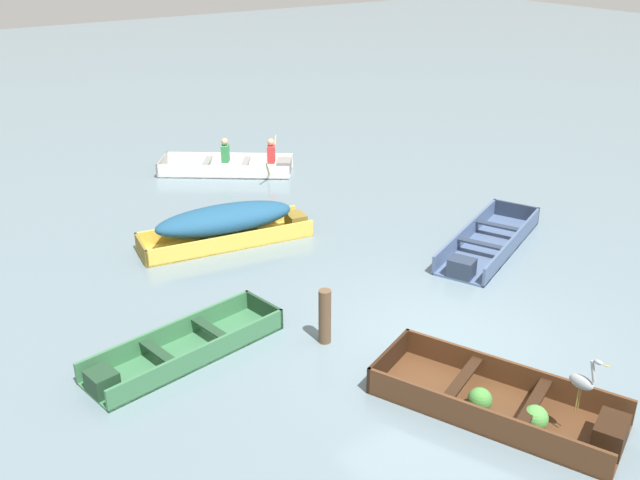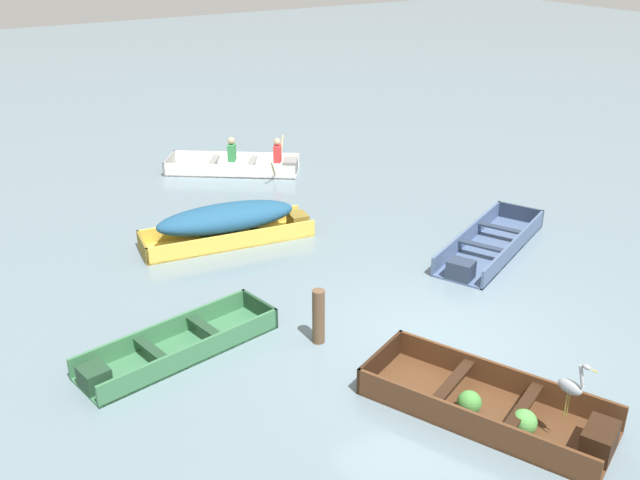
# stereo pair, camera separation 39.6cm
# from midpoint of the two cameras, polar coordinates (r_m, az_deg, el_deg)

# --- Properties ---
(ground_plane) EXTENTS (80.00, 80.00, 0.00)m
(ground_plane) POSITION_cam_midpoint_polar(r_m,az_deg,el_deg) (11.33, 10.42, -8.32)
(ground_plane) COLOR slate
(dinghy_dark_varnish_foreground) EXTENTS (2.48, 3.50, 0.41)m
(dinghy_dark_varnish_foreground) POSITION_cam_midpoint_polar(r_m,az_deg,el_deg) (9.96, 15.15, -12.93)
(dinghy_dark_varnish_foreground) COLOR #4C2D19
(dinghy_dark_varnish_foreground) RESTS_ON ground
(skiff_slate_blue_near_moored) EXTENTS (3.54, 2.39, 0.38)m
(skiff_slate_blue_near_moored) POSITION_cam_midpoint_polar(r_m,az_deg,el_deg) (14.48, 14.07, -0.51)
(skiff_slate_blue_near_moored) COLOR #475B7F
(skiff_slate_blue_near_moored) RESTS_ON ground
(skiff_yellow_mid_moored) EXTENTS (3.57, 1.43, 0.80)m
(skiff_yellow_mid_moored) POSITION_cam_midpoint_polar(r_m,az_deg,el_deg) (14.50, -6.62, 1.51)
(skiff_yellow_mid_moored) COLOR #E5BC47
(skiff_yellow_mid_moored) RESTS_ON ground
(skiff_green_far_moored) EXTENTS (3.23, 1.47, 0.35)m
(skiff_green_far_moored) POSITION_cam_midpoint_polar(r_m,az_deg,el_deg) (11.04, -10.75, -8.56)
(skiff_green_far_moored) COLOR #387047
(skiff_green_far_moored) RESTS_ON ground
(rowboat_white_with_crew) EXTENTS (3.41, 3.12, 0.91)m
(rowboat_white_with_crew) POSITION_cam_midpoint_polar(r_m,az_deg,el_deg) (18.72, -5.76, 6.00)
(rowboat_white_with_crew) COLOR white
(rowboat_white_with_crew) RESTS_ON ground
(heron_on_dinghy) EXTENTS (0.19, 0.46, 0.84)m
(heron_on_dinghy) POSITION_cam_midpoint_polar(r_m,az_deg,el_deg) (9.38, 20.64, -10.86)
(heron_on_dinghy) COLOR olive
(heron_on_dinghy) RESTS_ON dinghy_dark_varnish_foreground
(mooring_post) EXTENTS (0.20, 0.20, 0.90)m
(mooring_post) POSITION_cam_midpoint_polar(r_m,az_deg,el_deg) (11.01, 0.92, -6.15)
(mooring_post) COLOR brown
(mooring_post) RESTS_ON ground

